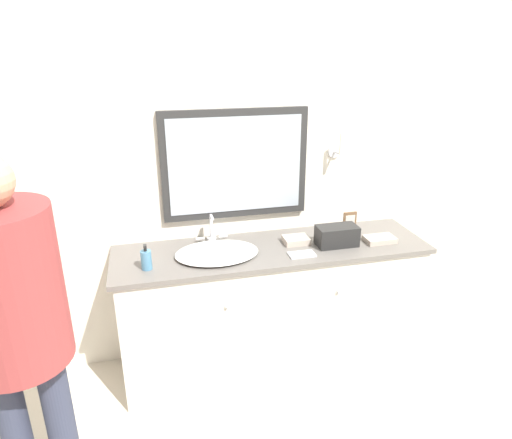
% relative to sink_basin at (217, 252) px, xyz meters
% --- Properties ---
extents(ground_plane, '(14.00, 14.00, 0.00)m').
position_rel_sink_basin_xyz_m(ground_plane, '(0.36, -0.29, -0.90)').
color(ground_plane, beige).
extents(wall_back, '(8.00, 0.18, 2.55)m').
position_rel_sink_basin_xyz_m(wall_back, '(0.36, 0.33, 0.38)').
color(wall_back, silver).
rests_on(wall_back, ground_plane).
extents(vanity_counter, '(2.00, 0.56, 0.88)m').
position_rel_sink_basin_xyz_m(vanity_counter, '(0.36, 0.02, -0.46)').
color(vanity_counter, beige).
rests_on(vanity_counter, ground_plane).
extents(sink_basin, '(0.51, 0.43, 0.19)m').
position_rel_sink_basin_xyz_m(sink_basin, '(0.00, 0.00, 0.00)').
color(sink_basin, white).
rests_on(sink_basin, vanity_counter).
extents(soap_bottle, '(0.06, 0.06, 0.16)m').
position_rel_sink_basin_xyz_m(soap_bottle, '(-0.42, -0.09, 0.04)').
color(soap_bottle, teal).
rests_on(soap_bottle, vanity_counter).
extents(appliance_box, '(0.26, 0.14, 0.13)m').
position_rel_sink_basin_xyz_m(appliance_box, '(0.77, -0.04, 0.05)').
color(appliance_box, black).
rests_on(appliance_box, vanity_counter).
extents(picture_frame, '(0.09, 0.01, 0.14)m').
position_rel_sink_basin_xyz_m(picture_frame, '(0.94, 0.14, 0.05)').
color(picture_frame, brown).
rests_on(picture_frame, vanity_counter).
extents(hand_towel_near_sink, '(0.20, 0.12, 0.03)m').
position_rel_sink_basin_xyz_m(hand_towel_near_sink, '(1.06, -0.06, -0.00)').
color(hand_towel_near_sink, '#B7A899').
rests_on(hand_towel_near_sink, vanity_counter).
extents(hand_towel_far_corner, '(0.16, 0.13, 0.04)m').
position_rel_sink_basin_xyz_m(hand_towel_far_corner, '(0.53, 0.05, 0.00)').
color(hand_towel_far_corner, '#B7A899').
rests_on(hand_towel_far_corner, vanity_counter).
extents(metal_tray, '(0.16, 0.10, 0.01)m').
position_rel_sink_basin_xyz_m(metal_tray, '(0.50, -0.13, -0.01)').
color(metal_tray, silver).
rests_on(metal_tray, vanity_counter).
extents(person, '(0.43, 0.43, 1.72)m').
position_rel_sink_basin_xyz_m(person, '(-0.97, -0.67, 0.16)').
color(person, '#33384C').
rests_on(person, ground_plane).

